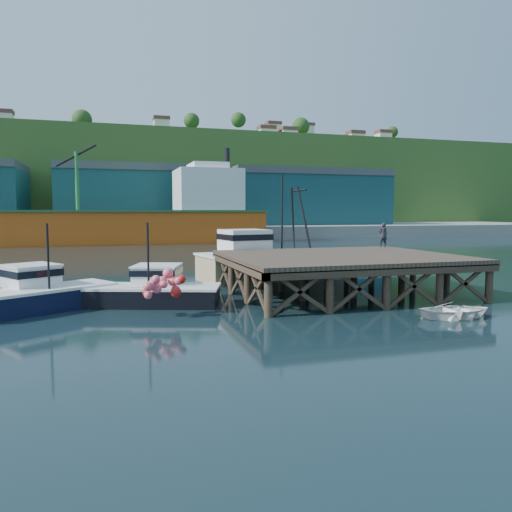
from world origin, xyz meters
name	(u,v)px	position (x,y,z in m)	size (l,w,h in m)	color
ground	(243,298)	(0.00, 0.00, 0.00)	(300.00, 300.00, 0.00)	black
wharf	(342,258)	(5.50, -0.19, 1.94)	(12.00, 10.00, 2.62)	brown
far_quay	(141,230)	(0.00, 70.00, 1.00)	(160.00, 40.00, 2.00)	gray
warehouse_mid	(143,200)	(0.00, 65.00, 6.50)	(28.00, 16.00, 9.00)	#174C4D
warehouse_right	(302,201)	(30.00, 65.00, 6.50)	(30.00, 16.00, 9.00)	#174C4D
cargo_ship	(90,220)	(-8.46, 48.00, 3.31)	(55.50, 10.00, 13.75)	#D75614
hillside	(131,184)	(0.00, 100.00, 11.00)	(220.00, 50.00, 22.00)	#2D511E
boat_navy	(40,292)	(-9.62, -0.13, 0.79)	(6.58, 5.28, 3.96)	black
boat_black	(154,289)	(-4.55, -0.28, 0.73)	(6.82, 5.65, 3.96)	black
trawler	(272,257)	(3.94, 6.87, 1.42)	(10.74, 5.36, 6.87)	tan
dinghy	(457,311)	(7.31, -7.20, 0.32)	(2.18, 3.05, 0.63)	white
dockworker	(383,235)	(10.78, 4.37, 2.92)	(0.58, 0.38, 1.60)	black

